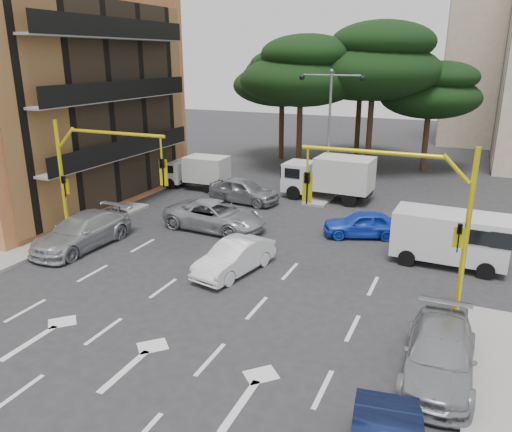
% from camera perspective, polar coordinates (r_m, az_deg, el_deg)
% --- Properties ---
extents(ground, '(120.00, 120.00, 0.00)m').
position_cam_1_polar(ground, '(19.10, -5.48, -9.27)').
color(ground, '#28282B').
rests_on(ground, ground).
extents(median_strip, '(1.40, 6.00, 0.15)m').
position_cam_1_polar(median_strip, '(33.05, 8.03, 2.58)').
color(median_strip, gray).
rests_on(median_strip, ground).
extents(apartment_orange, '(15.19, 16.15, 13.70)m').
position_cam_1_polar(apartment_orange, '(34.91, -26.26, 13.08)').
color(apartment_orange, '#B35738').
rests_on(apartment_orange, ground).
extents(pine_left_near, '(9.15, 9.15, 10.23)m').
position_cam_1_polar(pine_left_near, '(38.78, 5.22, 16.19)').
color(pine_left_near, '#382616').
rests_on(pine_left_near, ground).
extents(pine_center, '(9.98, 9.98, 11.16)m').
position_cam_1_polar(pine_center, '(39.43, 13.44, 16.83)').
color(pine_center, '#382616').
rests_on(pine_center, ground).
extents(pine_left_far, '(8.32, 8.32, 9.30)m').
position_cam_1_polar(pine_left_far, '(43.57, 3.06, 15.50)').
color(pine_left_far, '#382616').
rests_on(pine_left_far, ground).
extents(pine_right, '(7.49, 7.49, 8.37)m').
position_cam_1_polar(pine_right, '(40.95, 19.41, 13.43)').
color(pine_right, '#382616').
rests_on(pine_right, ground).
extents(pine_back, '(9.15, 9.15, 10.23)m').
position_cam_1_polar(pine_back, '(44.74, 12.01, 16.10)').
color(pine_back, '#382616').
rests_on(pine_back, ground).
extents(signal_mast_right, '(5.79, 0.37, 6.00)m').
position_cam_1_polar(signal_mast_right, '(17.52, 17.38, 1.12)').
color(signal_mast_right, yellow).
rests_on(signal_mast_right, ground).
extents(signal_mast_left, '(5.79, 0.37, 6.00)m').
position_cam_1_polar(signal_mast_left, '(23.16, -18.28, 4.99)').
color(signal_mast_left, yellow).
rests_on(signal_mast_left, ground).
extents(street_lamp_center, '(4.16, 0.36, 7.77)m').
position_cam_1_polar(street_lamp_center, '(32.08, 8.45, 11.84)').
color(street_lamp_center, slate).
rests_on(street_lamp_center, median_strip).
extents(car_white_hatch, '(2.26, 4.34, 1.36)m').
position_cam_1_polar(car_white_hatch, '(20.85, -2.48, -4.74)').
color(car_white_hatch, silver).
rests_on(car_white_hatch, ground).
extents(car_blue_compact, '(4.20, 2.87, 1.33)m').
position_cam_1_polar(car_blue_compact, '(25.51, 12.10, -0.88)').
color(car_blue_compact, blue).
rests_on(car_blue_compact, ground).
extents(car_silver_wagon, '(2.39, 5.44, 1.55)m').
position_cam_1_polar(car_silver_wagon, '(24.94, -19.28, -1.67)').
color(car_silver_wagon, '#A3A6AB').
rests_on(car_silver_wagon, ground).
extents(car_silver_cross_a, '(5.55, 2.87, 1.50)m').
position_cam_1_polar(car_silver_cross_a, '(26.03, -4.69, 0.05)').
color(car_silver_cross_a, '#A7AAAF').
rests_on(car_silver_cross_a, ground).
extents(car_silver_cross_b, '(4.65, 2.32, 1.52)m').
position_cam_1_polar(car_silver_cross_b, '(30.78, -1.41, 2.93)').
color(car_silver_cross_b, '#919598').
rests_on(car_silver_cross_b, ground).
extents(car_silver_parked, '(2.01, 4.76, 1.37)m').
position_cam_1_polar(car_silver_parked, '(15.42, 20.21, -14.62)').
color(car_silver_parked, gray).
rests_on(car_silver_parked, ground).
extents(van_white, '(4.77, 2.29, 2.35)m').
position_cam_1_polar(van_white, '(23.08, 21.26, -2.40)').
color(van_white, silver).
rests_on(van_white, ground).
extents(box_truck_a, '(4.64, 2.06, 2.26)m').
position_cam_1_polar(box_truck_a, '(34.30, -6.89, 5.00)').
color(box_truck_a, silver).
rests_on(box_truck_a, ground).
extents(box_truck_b, '(5.71, 2.58, 2.77)m').
position_cam_1_polar(box_truck_b, '(31.65, 8.28, 4.33)').
color(box_truck_b, silver).
rests_on(box_truck_b, ground).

